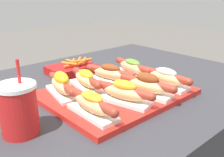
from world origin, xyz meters
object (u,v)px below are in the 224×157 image
object	(u,v)px
hot_dog_1	(124,92)
hot_dog_3	(166,78)
serving_tray	(116,93)
hot_dog_7	(132,67)
hot_dog_6	(110,73)
hot_dog_0	(92,104)
fries_basket	(72,69)
drink_cup	(19,109)
hot_dog_5	(86,80)
sauce_bowl	(163,73)
hot_dog_2	(147,85)
hot_dog_4	(62,85)

from	to	relation	value
hot_dog_1	hot_dog_3	world-z (taller)	hot_dog_1
serving_tray	hot_dog_7	xyz separation A→B (m)	(0.17, 0.08, 0.04)
hot_dog_6	hot_dog_1	bearing A→B (deg)	-119.01
hot_dog_0	fries_basket	xyz separation A→B (m)	(0.20, 0.40, -0.03)
drink_cup	hot_dog_7	bearing A→B (deg)	10.64
hot_dog_5	sauce_bowl	bearing A→B (deg)	-10.03
hot_dog_2	hot_dog_3	world-z (taller)	hot_dog_2
hot_dog_1	hot_dog_7	size ratio (longest dim) A/B	0.99
hot_dog_7	sauce_bowl	world-z (taller)	hot_dog_7
sauce_bowl	hot_dog_6	bearing A→B (deg)	167.20
sauce_bowl	hot_dog_0	bearing A→B (deg)	-166.59
serving_tray	hot_dog_7	distance (m)	0.19
hot_dog_2	hot_dog_3	bearing A→B (deg)	3.38
hot_dog_7	drink_cup	distance (m)	0.52
hot_dog_6	hot_dog_4	bearing A→B (deg)	176.59
serving_tray	hot_dog_7	world-z (taller)	hot_dog_7
hot_dog_1	hot_dog_4	distance (m)	0.21
serving_tray	hot_dog_3	world-z (taller)	hot_dog_3
hot_dog_2	drink_cup	size ratio (longest dim) A/B	1.07
drink_cup	hot_dog_4	bearing A→B (deg)	29.35
drink_cup	hot_dog_0	bearing A→B (deg)	-21.80
hot_dog_6	hot_dog_3	bearing A→B (deg)	-55.58
hot_dog_1	hot_dog_6	bearing A→B (deg)	60.99
serving_tray	hot_dog_0	world-z (taller)	hot_dog_0
drink_cup	fries_basket	world-z (taller)	drink_cup
serving_tray	drink_cup	world-z (taller)	drink_cup
hot_dog_2	sauce_bowl	distance (m)	0.27
hot_dog_4	hot_dog_0	bearing A→B (deg)	-94.75
hot_dog_3	hot_dog_6	bearing A→B (deg)	124.42
hot_dog_2	hot_dog_7	distance (m)	0.21
hot_dog_1	fries_basket	size ratio (longest dim) A/B	1.08
hot_dog_2	sauce_bowl	world-z (taller)	hot_dog_2
hot_dog_3	hot_dog_6	distance (m)	0.20
sauce_bowl	drink_cup	bearing A→B (deg)	-176.45
hot_dog_1	hot_dog_2	size ratio (longest dim) A/B	0.99
hot_dog_5	fries_basket	distance (m)	0.25
hot_dog_3	hot_dog_2	bearing A→B (deg)	-176.62
hot_dog_3	serving_tray	bearing A→B (deg)	151.73
hot_dog_2	hot_dog_4	distance (m)	0.28
serving_tray	drink_cup	distance (m)	0.35
hot_dog_2	hot_dog_4	bearing A→B (deg)	137.99
hot_dog_5	hot_dog_6	bearing A→B (deg)	-3.52
hot_dog_1	hot_dog_5	size ratio (longest dim) A/B	1.00
hot_dog_3	hot_dog_7	xyz separation A→B (m)	(0.00, 0.17, -0.00)
hot_dog_0	drink_cup	bearing A→B (deg)	158.20
serving_tray	hot_dog_2	distance (m)	0.12
hot_dog_7	hot_dog_1	bearing A→B (deg)	-141.63
hot_dog_3	hot_dog_1	bearing A→B (deg)	179.82
hot_dog_6	sauce_bowl	bearing A→B (deg)	-12.80
hot_dog_3	hot_dog_6	size ratio (longest dim) A/B	1.02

